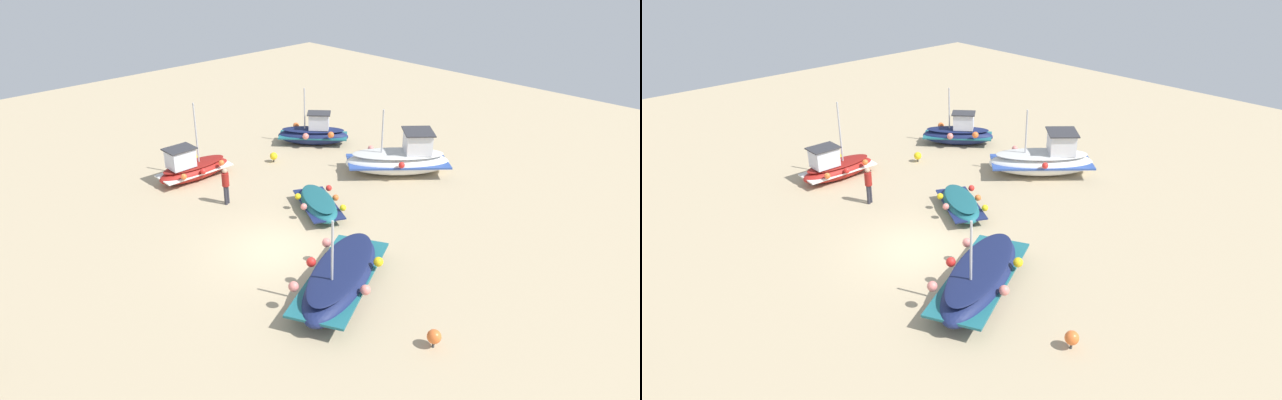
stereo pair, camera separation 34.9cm
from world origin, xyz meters
The scene contains 9 objects.
ground_plane centered at (0.00, 0.00, 0.00)m, with size 58.02×58.02×0.00m, color tan.
fishing_boat_0 centered at (-3.62, 0.15, 0.59)m, with size 4.03×5.74×3.22m.
fishing_boat_1 centered at (7.26, -8.95, 0.62)m, with size 3.84×3.65×3.20m.
fishing_boat_2 centered at (7.84, -1.37, 0.60)m, with size 1.85×3.78×3.78m.
fishing_boat_4 centered at (1.09, -3.36, 0.39)m, with size 3.62×2.72×0.79m.
fishing_boat_5 centered at (1.34, -9.19, 0.73)m, with size 5.11×5.30×3.34m.
person_walking centered at (4.51, -0.99, 0.98)m, with size 0.32×0.32×1.70m.
mooring_buoy_0 centered at (6.76, -5.59, 0.33)m, with size 0.40×0.40×0.53m.
mooring_buoy_1 centered at (-7.48, 0.20, 0.39)m, with size 0.43×0.43×0.61m.
Camera 2 is at (-14.70, 11.39, 11.35)m, focal length 31.60 mm.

